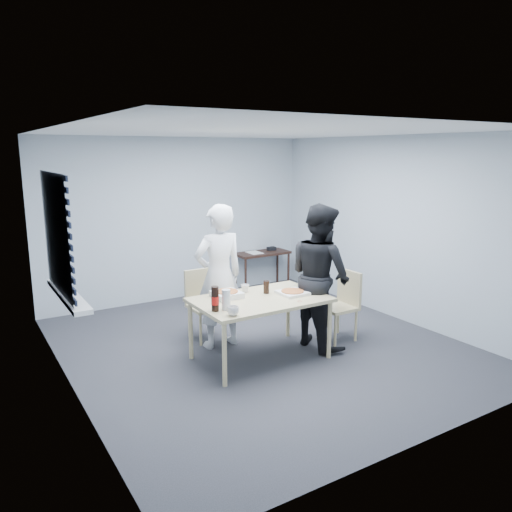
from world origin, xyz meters
TOP-DOWN VIEW (x-y plane):
  - room at (-2.20, 0.40)m, footprint 5.00×5.00m
  - dining_table at (-0.21, -0.32)m, footprint 1.50×0.95m
  - chair_far at (-0.47, 0.64)m, footprint 0.42×0.42m
  - chair_right at (1.03, -0.34)m, footprint 0.42×0.42m
  - person_white at (-0.43, 0.28)m, footprint 0.65×0.42m
  - person_black at (0.64, -0.34)m, footprint 0.47×0.86m
  - side_table at (1.47, 2.28)m, footprint 0.97×0.43m
  - stool at (0.33, 1.66)m, footprint 0.34×0.34m
  - backpack at (0.33, 1.65)m, footprint 0.29×0.21m
  - pizza_box_a at (-0.52, -0.09)m, footprint 0.31×0.31m
  - pizza_box_b at (0.20, -0.38)m, footprint 0.31×0.31m
  - mug_a at (-0.78, -0.70)m, footprint 0.17×0.17m
  - mug_b at (-0.23, -0.02)m, footprint 0.10×0.10m
  - cola_glass at (-0.05, -0.19)m, footprint 0.09×0.09m
  - soda_bottle at (-0.86, -0.47)m, footprint 0.08×0.08m
  - plastic_cups at (-0.74, -0.49)m, footprint 0.10×0.10m
  - rubber_band at (0.10, -0.66)m, footprint 0.05×0.05m
  - papers at (1.32, 2.30)m, footprint 0.28×0.34m
  - black_box at (1.69, 2.32)m, footprint 0.17×0.14m

SIDE VIEW (x-z plane):
  - stool at x=0.33m, z-range 0.13..0.60m
  - chair_far at x=-0.47m, z-range 0.07..0.96m
  - chair_right at x=1.03m, z-range 0.07..0.96m
  - side_table at x=1.47m, z-range 0.24..0.89m
  - papers at x=1.32m, z-range 0.64..0.65m
  - backpack at x=0.33m, z-range 0.47..0.87m
  - dining_table at x=-0.21m, z-range 0.31..1.04m
  - black_box at x=1.69m, z-range 0.64..0.71m
  - rubber_band at x=0.10m, z-range 0.73..0.73m
  - pizza_box_b at x=0.20m, z-range 0.73..0.77m
  - pizza_box_a at x=-0.52m, z-range 0.73..0.80m
  - mug_b at x=-0.23m, z-range 0.73..0.82m
  - mug_a at x=-0.78m, z-range 0.73..0.83m
  - cola_glass at x=-0.05m, z-range 0.73..0.88m
  - plastic_cups at x=-0.74m, z-range 0.73..0.95m
  - soda_bottle at x=-0.86m, z-range 0.73..0.99m
  - person_white at x=-0.43m, z-range 0.00..1.77m
  - person_black at x=0.64m, z-range 0.00..1.77m
  - room at x=-2.20m, z-range -1.06..3.94m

